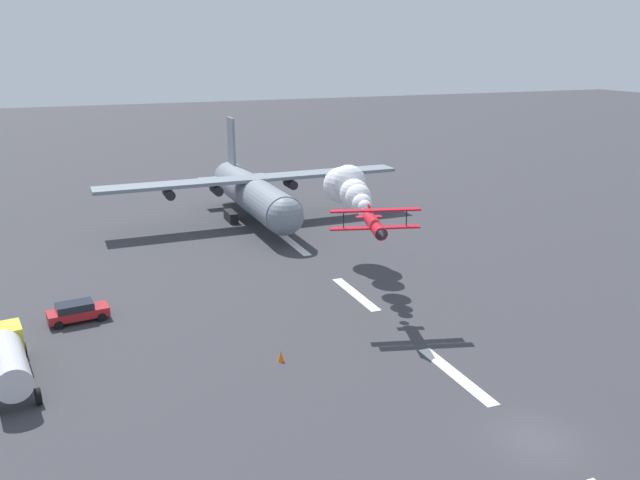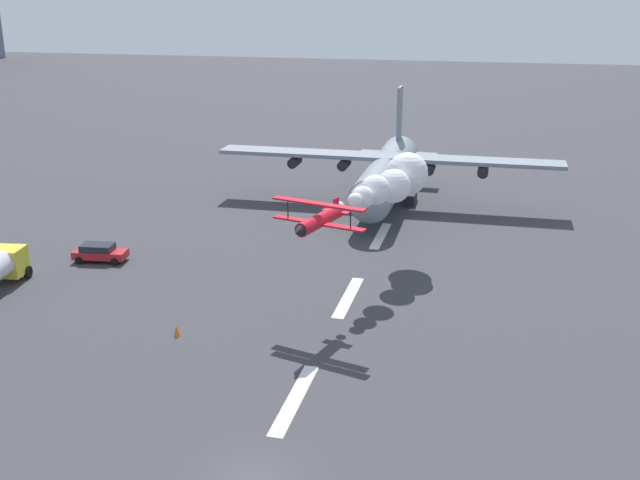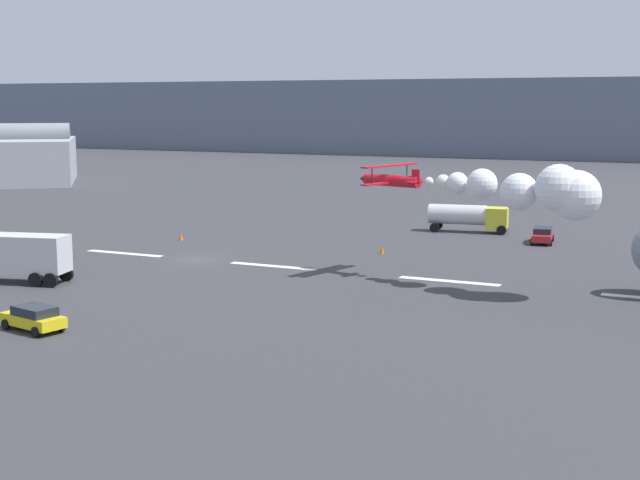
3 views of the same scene
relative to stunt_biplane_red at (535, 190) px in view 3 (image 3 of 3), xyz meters
The scene contains 12 objects.
ground_plane 30.80m from the stunt_biplane_red, behind, with size 440.00×440.00×0.00m, color #38383D.
runway_stripe_3 38.24m from the stunt_biplane_red, behind, with size 8.00×0.90×0.01m, color white.
runway_stripe_4 23.49m from the stunt_biplane_red, behind, with size 8.00×0.90×0.01m, color white.
runway_stripe_5 10.44m from the stunt_biplane_red, 160.46° to the left, with size 8.00×0.90×0.01m, color white.
mountain_ridge_distant 165.03m from the stunt_biplane_red, 100.39° to the left, with size 396.00×16.00×19.51m, color slate.
stunt_biplane_red is the anchor object (origin of this frame).
fuel_tanker_truck 32.02m from the stunt_biplane_red, 113.45° to the left, with size 8.56×3.81×2.90m.
followme_car_yellow 34.59m from the stunt_biplane_red, 137.96° to the right, with size 4.58×2.76×1.52m.
airport_staff_sedan 25.78m from the stunt_biplane_red, 99.21° to the left, with size 2.46×4.63×1.52m.
hangar_building 113.41m from the stunt_biplane_red, 150.64° to the left, with size 28.89×30.46×10.14m.
traffic_cone_near 39.48m from the stunt_biplane_red, 163.17° to the left, with size 0.44×0.44×0.75m, color orange.
traffic_cone_far 21.44m from the stunt_biplane_red, 142.73° to the left, with size 0.44×0.44×0.75m, color orange.
Camera 3 is at (42.24, -65.59, 13.61)m, focal length 50.24 mm.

